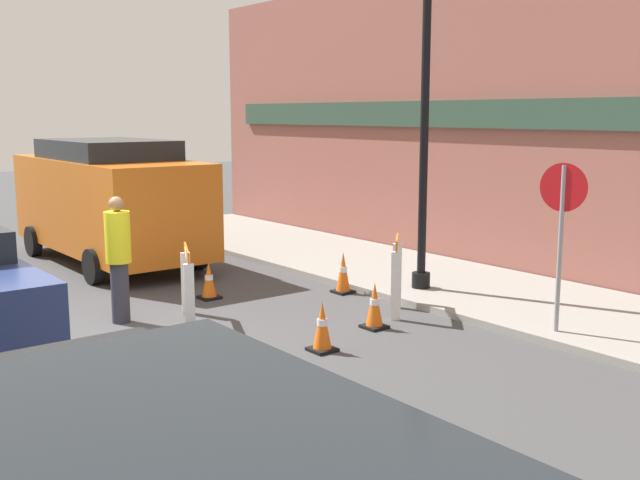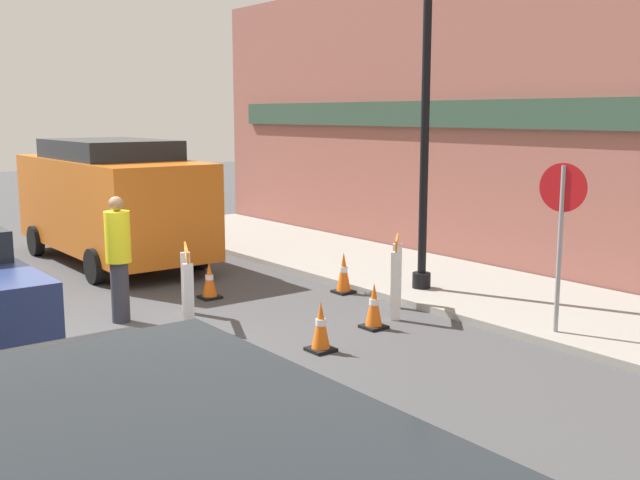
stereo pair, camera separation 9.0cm
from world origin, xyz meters
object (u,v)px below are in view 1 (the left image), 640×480
Objects in this scene: stop_sign at (562,219)px; person_worker at (118,255)px; streetlamp_post at (427,34)px; work_van at (109,196)px.

stop_sign is 5.76m from person_worker.
person_worker is (-4.09, -4.02, -0.59)m from stop_sign.
work_van is (-5.42, -2.84, -2.71)m from streetlamp_post.
streetlamp_post is at bearing -19.71° from stop_sign.
person_worker is at bearing -107.13° from streetlamp_post.
streetlamp_post reaches higher than stop_sign.
stop_sign is (2.73, -0.37, -2.46)m from streetlamp_post.
streetlamp_post reaches higher than person_worker.
streetlamp_post reaches higher than work_van.
person_worker is at bearing -20.83° from work_van.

